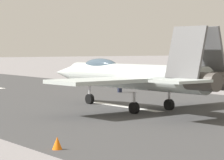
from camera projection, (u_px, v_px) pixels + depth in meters
ground_plane at (120, 106)px, 40.45m from camera, size 400.00×400.00×0.00m
runway_strip at (120, 106)px, 40.43m from camera, size 240.00×26.00×0.02m
fighter_jet at (135, 76)px, 37.97m from camera, size 17.51×14.03×5.53m
crew_person at (120, 84)px, 52.76m from camera, size 0.56×0.50×1.71m
marker_cone_near at (57, 143)px, 23.14m from camera, size 0.44×0.44×0.55m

